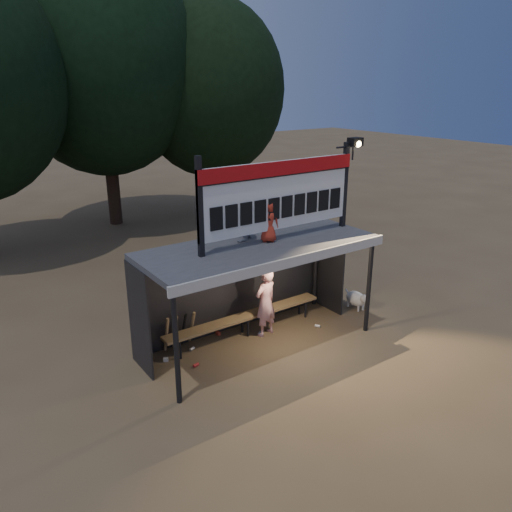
{
  "coord_description": "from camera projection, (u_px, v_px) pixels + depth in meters",
  "views": [
    {
      "loc": [
        -5.65,
        -7.94,
        5.46
      ],
      "look_at": [
        0.2,
        0.4,
        1.9
      ],
      "focal_mm": 35.0,
      "sensor_mm": 36.0,
      "label": 1
    }
  ],
  "objects": [
    {
      "name": "scoreboard_assembly",
      "position": [
        282.0,
        192.0,
        10.2
      ],
      "size": [
        4.1,
        0.27,
        1.99
      ],
      "color": "black",
      "rests_on": "dugout_shelter"
    },
    {
      "name": "player",
      "position": [
        265.0,
        302.0,
        11.16
      ],
      "size": [
        0.64,
        0.48,
        1.59
      ],
      "primitive_type": "imported",
      "rotation": [
        0.0,
        0.0,
        3.33
      ],
      "color": "white",
      "rests_on": "ground"
    },
    {
      "name": "child_b",
      "position": [
        269.0,
        222.0,
        10.25
      ],
      "size": [
        0.5,
        0.45,
        0.86
      ],
      "primitive_type": "imported",
      "rotation": [
        0.0,
        0.0,
        2.61
      ],
      "color": "#AA2B1A",
      "rests_on": "dugout_shelter"
    },
    {
      "name": "tree_right",
      "position": [
        210.0,
        89.0,
        20.11
      ],
      "size": [
        6.08,
        6.08,
        8.72
      ],
      "color": "black",
      "rests_on": "ground"
    },
    {
      "name": "dugout_shelter",
      "position": [
        253.0,
        262.0,
        10.58
      ],
      "size": [
        5.1,
        2.08,
        2.32
      ],
      "color": "#39393B",
      "rests_on": "ground"
    },
    {
      "name": "tree_mid",
      "position": [
        101.0,
        62.0,
        18.39
      ],
      "size": [
        7.22,
        7.22,
        10.36
      ],
      "color": "black",
      "rests_on": "ground"
    },
    {
      "name": "litter",
      "position": [
        227.0,
        343.0,
        10.94
      ],
      "size": [
        3.7,
        1.15,
        0.08
      ],
      "color": "#B3321E",
      "rests_on": "ground"
    },
    {
      "name": "dog",
      "position": [
        357.0,
        299.0,
        12.61
      ],
      "size": [
        0.36,
        0.81,
        0.49
      ],
      "color": "silver",
      "rests_on": "ground"
    },
    {
      "name": "bench",
      "position": [
        245.0,
        317.0,
        11.28
      ],
      "size": [
        4.0,
        0.35,
        0.48
      ],
      "color": "olive",
      "rests_on": "ground"
    },
    {
      "name": "child_a",
      "position": [
        241.0,
        213.0,
        10.25
      ],
      "size": [
        0.73,
        0.72,
        1.19
      ],
      "primitive_type": "imported",
      "rotation": [
        0.0,
        0.0,
        3.86
      ],
      "color": "gray",
      "rests_on": "dugout_shelter"
    },
    {
      "name": "ground",
      "position": [
        259.0,
        344.0,
        11.0
      ],
      "size": [
        80.0,
        80.0,
        0.0
      ],
      "primitive_type": "plane",
      "color": "#4F3D27",
      "rests_on": "ground"
    },
    {
      "name": "bats",
      "position": [
        179.0,
        331.0,
        10.67
      ],
      "size": [
        0.67,
        0.35,
        0.84
      ],
      "color": "#9C7748",
      "rests_on": "ground"
    }
  ]
}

